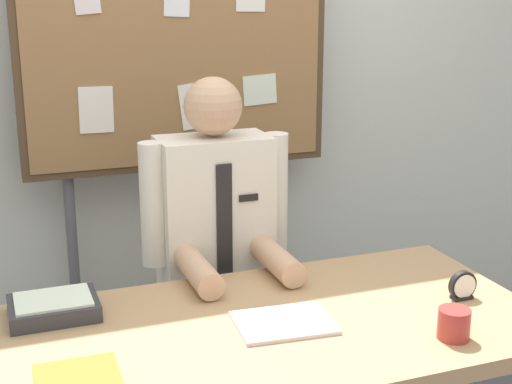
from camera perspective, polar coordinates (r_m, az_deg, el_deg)
The scene contains 8 objects.
back_wall at distance 3.20m, azimuth -7.01°, elevation 9.53°, with size 6.40×0.08×2.70m, color silver.
desk at distance 2.22m, azimuth 1.70°, elevation -12.15°, with size 1.58×0.83×0.74m.
person at distance 2.73m, azimuth -3.09°, elevation -6.70°, with size 0.55×0.56×1.39m.
bulletin_board at distance 3.00m, azimuth -6.11°, elevation 10.30°, with size 1.27×0.09×1.93m.
open_notebook at distance 2.17m, azimuth 2.18°, elevation -10.14°, with size 0.28×0.21×0.01m, color silver.
desk_clock at distance 2.41m, azimuth 15.80°, elevation -7.11°, with size 0.09×0.04×0.09m.
coffee_mug at distance 2.14m, azimuth 15.16°, elevation -9.89°, with size 0.09×0.09×0.09m, color #B23833.
paper_tray at distance 2.29m, azimuth -15.49°, elevation -8.66°, with size 0.26×0.20×0.06m.
Camera 1 is at (-0.75, -1.82, 1.69)m, focal length 51.34 mm.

